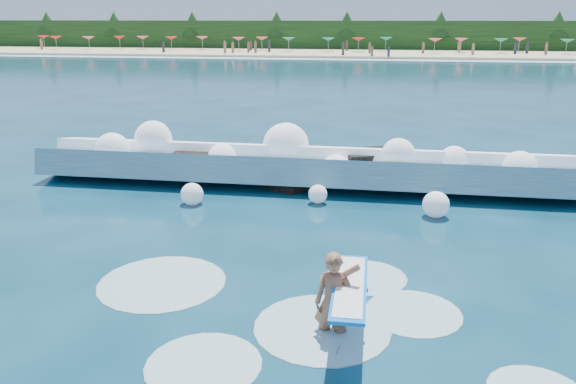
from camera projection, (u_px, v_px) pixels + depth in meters
The scene contains 11 objects.
ground at pixel (211, 263), 13.09m from camera, with size 200.00×200.00×0.00m, color #072D3E.
beach at pixel (358, 53), 86.53m from camera, with size 140.00×20.00×0.40m, color tan.
wet_band at pixel (354, 59), 76.21m from camera, with size 140.00×5.00×0.08m, color silver.
treeline at pixel (361, 36), 95.27m from camera, with size 140.00×4.00×5.00m, color black.
breaking_wave at pixel (302, 168), 19.25m from camera, with size 18.12×2.82×1.56m.
rock_cluster at pixel (279, 169), 19.71m from camera, with size 7.85×3.14×1.24m.
surfer_with_board at pixel (337, 299), 9.96m from camera, with size 0.95×3.00×1.88m.
wave_spray at pixel (283, 154), 19.21m from camera, with size 14.87×4.69×1.99m.
surf_foam at pixel (273, 310), 10.98m from camera, with size 9.23×5.61×0.14m.
beach_umbrellas at pixel (359, 39), 87.64m from camera, with size 111.13×6.74×0.50m.
beachgoers at pixel (336, 48), 84.29m from camera, with size 98.19×13.23×1.93m.
Camera 1 is at (3.71, -11.56, 5.48)m, focal length 35.00 mm.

